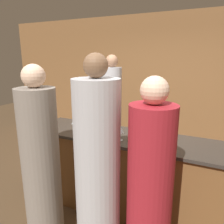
{
  "coord_description": "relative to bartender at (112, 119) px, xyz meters",
  "views": [
    {
      "loc": [
        0.91,
        -2.32,
        1.95
      ],
      "look_at": [
        -0.24,
        0.1,
        1.27
      ],
      "focal_mm": 35.0,
      "sensor_mm": 36.0,
      "label": 1
    }
  ],
  "objects": [
    {
      "name": "ground_plane",
      "position": [
        0.6,
        -0.85,
        -0.94
      ],
      "size": [
        14.0,
        14.0,
        0.0
      ],
      "primitive_type": "plane",
      "color": "#4C3823"
    },
    {
      "name": "back_wall",
      "position": [
        0.6,
        1.39,
        0.46
      ],
      "size": [
        8.0,
        0.06,
        2.8
      ],
      "color": "brown",
      "rests_on": "ground_plane"
    },
    {
      "name": "bar_counter",
      "position": [
        0.6,
        -0.85,
        -0.42
      ],
      "size": [
        2.51,
        0.66,
        1.02
      ],
      "color": "brown",
      "rests_on": "ground_plane"
    },
    {
      "name": "bartender",
      "position": [
        0.0,
        0.0,
        0.0
      ],
      "size": [
        0.31,
        0.31,
        1.99
      ],
      "rotation": [
        0.0,
        0.0,
        3.14
      ],
      "color": "#B2B2B7",
      "rests_on": "ground_plane"
    },
    {
      "name": "guest_0",
      "position": [
        0.65,
        -1.66,
        -0.02
      ],
      "size": [
        0.4,
        0.4,
        1.98
      ],
      "color": "#B2B2B7",
      "rests_on": "ground_plane"
    },
    {
      "name": "guest_1",
      "position": [
        1.1,
        -1.56,
        -0.1
      ],
      "size": [
        0.39,
        0.39,
        1.82
      ],
      "color": "maroon",
      "rests_on": "ground_plane"
    },
    {
      "name": "guest_2",
      "position": [
        -0.03,
        -1.63,
        -0.06
      ],
      "size": [
        0.39,
        0.39,
        1.89
      ],
      "color": "gray",
      "rests_on": "ground_plane"
    },
    {
      "name": "wine_bottle_0",
      "position": [
        -0.11,
        -0.61,
        0.21
      ],
      "size": [
        0.07,
        0.07,
        0.3
      ],
      "color": "black",
      "rests_on": "bar_counter"
    },
    {
      "name": "wine_glass_0",
      "position": [
        -0.56,
        -1.14,
        0.21
      ],
      "size": [
        0.06,
        0.06,
        0.17
      ],
      "color": "silver",
      "rests_on": "bar_counter"
    },
    {
      "name": "wine_glass_1",
      "position": [
        0.46,
        -0.98,
        0.22
      ],
      "size": [
        0.07,
        0.07,
        0.17
      ],
      "color": "silver",
      "rests_on": "bar_counter"
    },
    {
      "name": "wine_glass_2",
      "position": [
        0.78,
        -0.86,
        0.2
      ],
      "size": [
        0.06,
        0.06,
        0.16
      ],
      "color": "silver",
      "rests_on": "bar_counter"
    },
    {
      "name": "wine_glass_3",
      "position": [
        0.59,
        -1.01,
        0.21
      ],
      "size": [
        0.08,
        0.08,
        0.16
      ],
      "color": "silver",
      "rests_on": "bar_counter"
    },
    {
      "name": "wine_glass_4",
      "position": [
        0.43,
        -0.89,
        0.2
      ],
      "size": [
        0.07,
        0.07,
        0.16
      ],
      "color": "silver",
      "rests_on": "bar_counter"
    },
    {
      "name": "wine_glass_5",
      "position": [
        -0.08,
        -0.95,
        0.2
      ],
      "size": [
        0.08,
        0.08,
        0.15
      ],
      "color": "silver",
      "rests_on": "bar_counter"
    }
  ]
}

